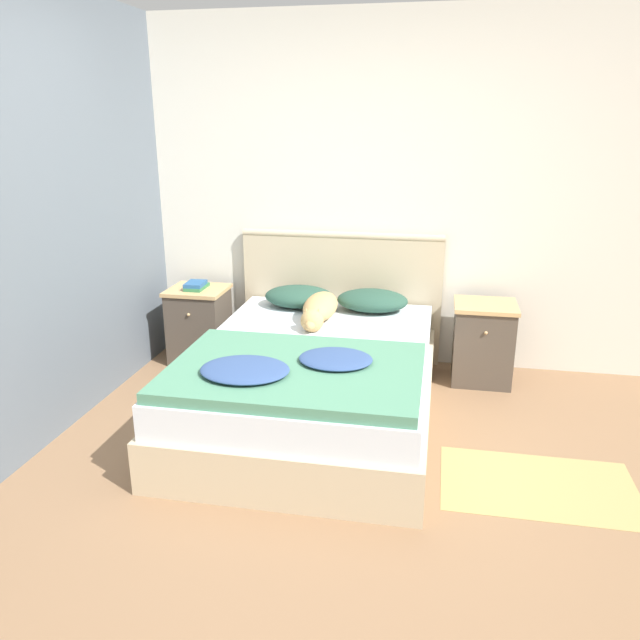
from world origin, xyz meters
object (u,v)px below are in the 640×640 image
Objects in this scene: bed at (314,382)px; pillow_right at (372,300)px; book_stack at (196,285)px; nightstand_left at (199,324)px; nightstand_right at (483,342)px; pillow_left at (299,297)px; dog at (319,309)px.

bed is 4.03× the size of pillow_right.
bed is at bearing -36.31° from book_stack.
bed is 0.90m from pillow_right.
book_stack is at bearing 143.69° from bed.
nightstand_left is 1.00× the size of nightstand_right.
pillow_right reaches higher than nightstand_left.
bed is 4.03× the size of pillow_left.
dog is at bearing -165.87° from nightstand_right.
bed is at bearing -71.24° from pillow_left.
nightstand_right is 0.84m from pillow_right.
nightstand_left is at bearing 179.99° from pillow_left.
pillow_right is (1.34, -0.00, 0.27)m from nightstand_left.
pillow_right is 2.34× the size of book_stack.
pillow_left is (0.80, -0.00, 0.27)m from nightstand_left.
book_stack is at bearing -106.94° from nightstand_left.
dog is (-0.33, -0.28, 0.00)m from pillow_right.
pillow_right reaches higher than book_stack.
book_stack is at bearing -179.25° from pillow_left.
dog reaches higher than pillow_right.
pillow_left reaches higher than nightstand_right.
pillow_left reaches higher than nightstand_left.
dog reaches higher than nightstand_left.
book_stack is (-0.80, -0.01, 0.05)m from pillow_left.
nightstand_left is 0.84m from pillow_left.
pillow_left is at bearing 0.75° from book_stack.
book_stack is (-2.14, -0.01, 0.31)m from nightstand_right.
nightstand_left is at bearing 164.18° from dog.
dog is (-0.06, 0.51, 0.33)m from bed.
nightstand_left is at bearing 73.06° from book_stack.
book_stack is at bearing 164.79° from dog.
bed is 3.56× the size of nightstand_right.
nightstand_right is 2.16m from book_stack.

